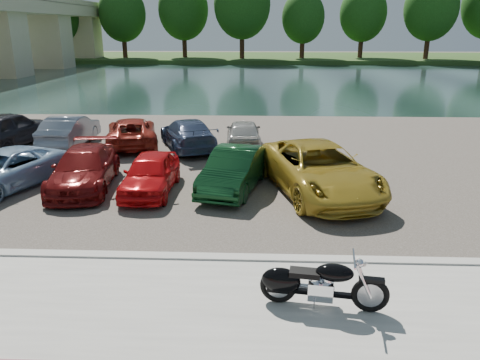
{
  "coord_description": "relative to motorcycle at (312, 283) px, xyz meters",
  "views": [
    {
      "loc": [
        -0.28,
        -7.35,
        4.98
      ],
      "look_at": [
        -0.77,
        4.53,
        1.1
      ],
      "focal_mm": 35.0,
      "sensor_mm": 36.0,
      "label": 1
    }
  ],
  "objects": [
    {
      "name": "parking_lot",
      "position": [
        -0.71,
        10.81,
        -0.54
      ],
      "size": [
        60.0,
        18.0,
        0.04
      ],
      "primitive_type": "cube",
      "color": "#3C3730",
      "rests_on": "ground"
    },
    {
      "name": "car_9",
      "position": [
        -9.25,
        12.16,
        0.15
      ],
      "size": [
        1.49,
        4.11,
        1.35
      ],
      "primitive_type": "imported",
      "rotation": [
        0.0,
        0.0,
        3.16
      ],
      "color": "slate",
      "rests_on": "parking_lot"
    },
    {
      "name": "car_12",
      "position": [
        -1.66,
        12.17,
        0.09
      ],
      "size": [
        1.63,
        3.68,
        1.23
      ],
      "primitive_type": "imported",
      "rotation": [
        0.0,
        0.0,
        3.19
      ],
      "color": "#A4A3A0",
      "rests_on": "parking_lot"
    },
    {
      "name": "car_4",
      "position": [
        -4.37,
        6.28,
        0.09
      ],
      "size": [
        1.46,
        3.6,
        1.23
      ],
      "primitive_type": "imported",
      "rotation": [
        0.0,
        0.0,
        -0.0
      ],
      "color": "red",
      "rests_on": "parking_lot"
    },
    {
      "name": "car_8",
      "position": [
        -11.82,
        11.92,
        0.25
      ],
      "size": [
        2.74,
        4.82,
        1.54
      ],
      "primitive_type": "imported",
      "rotation": [
        0.0,
        0.0,
        2.93
      ],
      "color": "black",
      "rests_on": "parking_lot"
    },
    {
      "name": "car_2",
      "position": [
        -9.14,
        6.42,
        0.09
      ],
      "size": [
        3.4,
        4.84,
        1.23
      ],
      "primitive_type": "imported",
      "rotation": [
        0.0,
        0.0,
        -0.34
      ],
      "color": "#8BACCB",
      "rests_on": "parking_lot"
    },
    {
      "name": "car_5",
      "position": [
        -1.76,
        6.63,
        0.14
      ],
      "size": [
        2.25,
        4.2,
        1.32
      ],
      "primitive_type": "imported",
      "rotation": [
        0.0,
        0.0,
        -0.23
      ],
      "color": "#0F391A",
      "rests_on": "parking_lot"
    },
    {
      "name": "promenade",
      "position": [
        -0.71,
        -1.19,
        -0.51
      ],
      "size": [
        60.0,
        6.0,
        0.1
      ],
      "primitive_type": "cube",
      "color": "#9D9B94",
      "rests_on": "ground"
    },
    {
      "name": "river",
      "position": [
        -0.71,
        39.81,
        -0.56
      ],
      "size": [
        120.0,
        40.0,
        0.0
      ],
      "primitive_type": "cube",
      "color": "#182B28",
      "rests_on": "ground"
    },
    {
      "name": "car_11",
      "position": [
        -4.03,
        11.86,
        0.12
      ],
      "size": [
        3.25,
        4.76,
        1.28
      ],
      "primitive_type": "imported",
      "rotation": [
        0.0,
        0.0,
        3.51
      ],
      "color": "navy",
      "rests_on": "parking_lot"
    },
    {
      "name": "kerb",
      "position": [
        -0.71,
        1.81,
        -0.49
      ],
      "size": [
        60.0,
        0.3,
        0.14
      ],
      "primitive_type": "cube",
      "color": "#9D9B94",
      "rests_on": "ground"
    },
    {
      "name": "car_3",
      "position": [
        -6.59,
        6.61,
        0.11
      ],
      "size": [
        2.33,
        4.55,
        1.27
      ],
      "primitive_type": "imported",
      "rotation": [
        0.0,
        0.0,
        0.13
      ],
      "color": "#620E0E",
      "rests_on": "parking_lot"
    },
    {
      "name": "car_6",
      "position": [
        0.88,
        6.4,
        0.25
      ],
      "size": [
        3.97,
        6.05,
        1.55
      ],
      "primitive_type": "imported",
      "rotation": [
        0.0,
        0.0,
        0.27
      ],
      "color": "#B09128",
      "rests_on": "parking_lot"
    },
    {
      "name": "far_trees",
      "position": [
        3.65,
        65.6,
        6.93
      ],
      "size": [
        70.25,
        10.68,
        12.52
      ],
      "color": "#351C13",
      "rests_on": "far_bank"
    },
    {
      "name": "motorcycle",
      "position": [
        0.0,
        0.0,
        0.0
      ],
      "size": [
        2.32,
        0.78,
        1.05
      ],
      "rotation": [
        0.0,
        0.0,
        -0.15
      ],
      "color": "black",
      "rests_on": "promenade"
    },
    {
      "name": "ground",
      "position": [
        -0.71,
        -0.19,
        -0.56
      ],
      "size": [
        200.0,
        200.0,
        0.0
      ],
      "primitive_type": "plane",
      "color": "#595447",
      "rests_on": "ground"
    },
    {
      "name": "car_10",
      "position": [
        -6.55,
        12.25,
        0.09
      ],
      "size": [
        3.1,
        4.79,
        1.23
      ],
      "primitive_type": "imported",
      "rotation": [
        0.0,
        0.0,
        3.4
      ],
      "color": "maroon",
      "rests_on": "parking_lot"
    },
    {
      "name": "far_bank",
      "position": [
        -0.71,
        71.81,
        -0.26
      ],
      "size": [
        120.0,
        24.0,
        0.6
      ],
      "primitive_type": "cube",
      "color": "#254117",
      "rests_on": "ground"
    }
  ]
}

